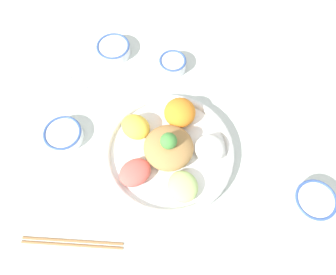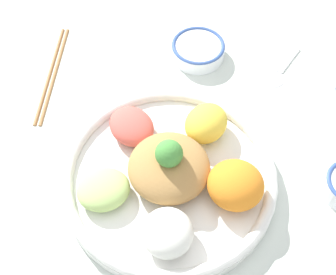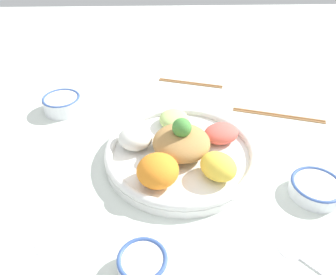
{
  "view_description": "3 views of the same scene",
  "coord_description": "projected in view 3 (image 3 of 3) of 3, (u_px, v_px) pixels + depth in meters",
  "views": [
    {
      "loc": [
        -0.09,
        -0.3,
        0.83
      ],
      "look_at": [
        -0.01,
        0.06,
        0.04
      ],
      "focal_mm": 35.0,
      "sensor_mm": 36.0,
      "label": 1
    },
    {
      "loc": [
        0.35,
        -0.06,
        0.69
      ],
      "look_at": [
        -0.06,
        0.03,
        0.07
      ],
      "focal_mm": 50.0,
      "sensor_mm": 36.0,
      "label": 2
    },
    {
      "loc": [
        0.04,
        0.6,
        0.51
      ],
      "look_at": [
        0.02,
        -0.02,
        0.03
      ],
      "focal_mm": 35.0,
      "sensor_mm": 36.0,
      "label": 3
    }
  ],
  "objects": [
    {
      "name": "ground_plane",
      "position": [
        175.0,
        152.0,
        0.79
      ],
      "size": [
        2.4,
        2.4,
        0.0
      ],
      "primitive_type": "plane",
      "color": "silver"
    },
    {
      "name": "salad_platter",
      "position": [
        180.0,
        150.0,
        0.75
      ],
      "size": [
        0.35,
        0.35,
        0.11
      ],
      "color": "white",
      "rests_on": "ground_plane"
    },
    {
      "name": "rice_bowl_blue",
      "position": [
        62.0,
        103.0,
        0.92
      ],
      "size": [
        0.1,
        0.1,
        0.04
      ],
      "color": "white",
      "rests_on": "ground_plane"
    },
    {
      "name": "sauce_bowl_dark",
      "position": [
        316.0,
        188.0,
        0.67
      ],
      "size": [
        0.11,
        0.11,
        0.03
      ],
      "color": "white",
      "rests_on": "ground_plane"
    },
    {
      "name": "rice_bowl_plain",
      "position": [
        143.0,
        264.0,
        0.53
      ],
      "size": [
        0.08,
        0.08,
        0.04
      ],
      "color": "white",
      "rests_on": "ground_plane"
    },
    {
      "name": "chopsticks_pair_near",
      "position": [
        278.0,
        115.0,
        0.91
      ],
      "size": [
        0.24,
        0.09,
        0.01
      ],
      "rotation": [
        0.0,
        0.0,
        5.99
      ],
      "color": "#9E6B3D",
      "rests_on": "ground_plane"
    },
    {
      "name": "chopsticks_pair_far",
      "position": [
        190.0,
        82.0,
        1.06
      ],
      "size": [
        0.2,
        0.07,
        0.01
      ],
      "rotation": [
        0.0,
        0.0,
        2.86
      ],
      "color": "#9E6B3D",
      "rests_on": "ground_plane"
    },
    {
      "name": "serving_spoon_main",
      "position": [
        301.0,
        256.0,
        0.57
      ],
      "size": [
        0.1,
        0.11,
        0.01
      ],
      "rotation": [
        0.0,
        0.0,
        2.32
      ],
      "color": "silver",
      "rests_on": "ground_plane"
    },
    {
      "name": "serving_spoon_extra",
      "position": [
        30.0,
        254.0,
        0.57
      ],
      "size": [
        0.12,
        0.09,
        0.01
      ],
      "rotation": [
        0.0,
        0.0,
        0.63
      ],
      "color": "silver",
      "rests_on": "ground_plane"
    }
  ]
}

